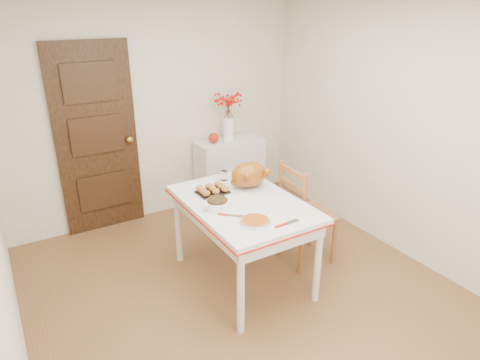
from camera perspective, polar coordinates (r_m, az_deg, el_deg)
floor at (r=3.89m, az=1.22°, el=-15.40°), size 3.50×4.00×0.00m
wall_back at (r=5.01m, az=-11.08°, el=8.96°), size 3.50×0.00×2.50m
wall_right at (r=4.42m, az=21.06°, el=6.07°), size 0.00×4.00×2.50m
door_back at (r=4.85m, az=-18.52°, el=5.07°), size 0.85×0.06×2.06m
sideboard at (r=5.40m, az=-1.34°, el=1.10°), size 0.84×0.37×0.84m
kitchen_table at (r=3.90m, az=0.38°, el=-8.14°), size 0.92×1.34×0.80m
chair_oak at (r=4.20m, az=9.00°, el=-4.37°), size 0.48×0.48×1.02m
berry_vase at (r=5.17m, az=-1.56°, el=8.44°), size 0.31×0.31×0.59m
apple at (r=5.14m, az=-3.55°, el=5.62°), size 0.12×0.12×0.12m
turkey_platter at (r=3.91m, az=1.18°, el=0.55°), size 0.45×0.38×0.25m
pumpkin_pie at (r=3.34m, az=2.03°, el=-5.43°), size 0.27×0.27×0.05m
stuffing_dish at (r=3.57m, az=-3.04°, el=-3.05°), size 0.27×0.22×0.10m
rolls_tray at (r=3.86m, az=-3.71°, el=-1.27°), size 0.28×0.23×0.07m
pie_server at (r=3.36m, az=6.28°, el=-5.76°), size 0.24×0.08×0.01m
carving_knife at (r=3.46m, az=-1.04°, el=-4.71°), size 0.21×0.20×0.01m
drinking_glass at (r=4.13m, az=-2.14°, el=0.60°), size 0.06×0.06×0.10m
shaker_pair at (r=4.27m, az=0.57°, el=1.40°), size 0.10×0.06×0.10m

